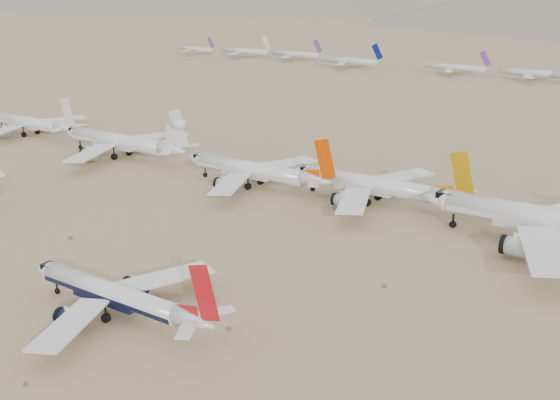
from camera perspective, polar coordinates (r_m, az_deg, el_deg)
ground at (r=131.67m, az=-13.01°, el=-7.63°), size 7000.00×7000.00×0.00m
main_airliner at (r=122.35m, az=-13.01°, el=-7.61°), size 41.03×40.08×14.48m
row2_gold_tail at (r=178.84m, az=7.77°, el=1.16°), size 47.35×46.31×16.86m
row2_orange_tail at (r=190.94m, az=-1.96°, el=2.38°), size 46.31×45.30×16.52m
row2_white_trijet at (r=227.05m, az=-12.58°, el=4.64°), size 51.54×50.37×18.26m
row2_white_twin at (r=268.88m, az=-19.62°, el=5.89°), size 44.92×43.95×16.05m
desert_scrub at (r=112.63m, az=-21.25°, el=-12.94°), size 261.14×121.67×0.63m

